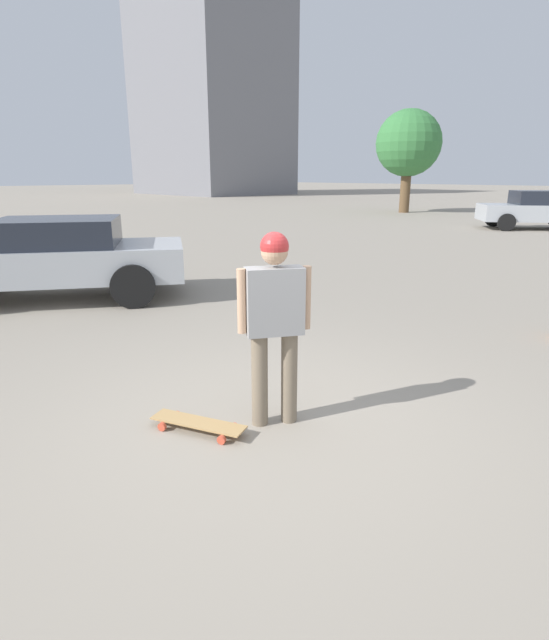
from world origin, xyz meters
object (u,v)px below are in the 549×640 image
object	(u,v)px
skateboard	(198,423)
car_parked_far	(535,209)
car_parked_near	(55,257)
person	(274,313)

from	to	relation	value
skateboard	car_parked_far	size ratio (longest dim) A/B	0.20
car_parked_near	car_parked_far	size ratio (longest dim) A/B	1.08
skateboard	car_parked_near	xyz separation A→B (m)	(5.60, -0.95, 0.68)
skateboard	car_parked_far	world-z (taller)	car_parked_far
skateboard	car_parked_far	xyz separation A→B (m)	(4.51, -19.38, 0.71)
person	skateboard	bearing A→B (deg)	-178.87
car_parked_far	car_parked_near	bearing A→B (deg)	47.63
person	car_parked_near	xyz separation A→B (m)	(5.93, -0.36, -0.25)
person	skateboard	xyz separation A→B (m)	(0.32, 0.59, -0.93)
skateboard	car_parked_far	distance (m)	19.91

